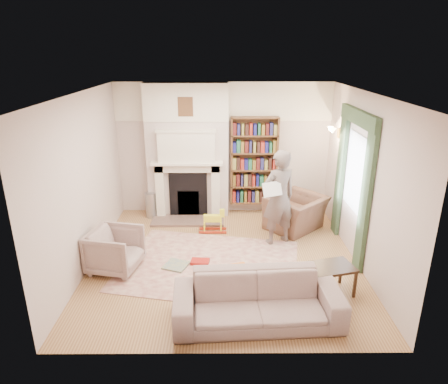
{
  "coord_description": "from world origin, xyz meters",
  "views": [
    {
      "loc": [
        -0.04,
        -6.08,
        3.43
      ],
      "look_at": [
        0.0,
        0.25,
        1.15
      ],
      "focal_mm": 32.0,
      "sensor_mm": 36.0,
      "label": 1
    }
  ],
  "objects_px": {
    "coffee_table": "(328,280)",
    "paraffin_heater": "(151,205)",
    "armchair_left": "(115,250)",
    "sofa": "(258,300)",
    "bookcase": "(254,161)",
    "armchair_reading": "(296,213)",
    "man_reading": "(279,198)",
    "rocking_horse": "(213,221)"
  },
  "relations": [
    {
      "from": "man_reading",
      "to": "paraffin_heater",
      "type": "relative_size",
      "value": 3.24
    },
    {
      "from": "bookcase",
      "to": "paraffin_heater",
      "type": "height_order",
      "value": "bookcase"
    },
    {
      "from": "paraffin_heater",
      "to": "rocking_horse",
      "type": "distance_m",
      "value": 1.54
    },
    {
      "from": "sofa",
      "to": "rocking_horse",
      "type": "distance_m",
      "value": 2.82
    },
    {
      "from": "bookcase",
      "to": "armchair_reading",
      "type": "height_order",
      "value": "bookcase"
    },
    {
      "from": "bookcase",
      "to": "man_reading",
      "type": "distance_m",
      "value": 1.53
    },
    {
      "from": "bookcase",
      "to": "armchair_reading",
      "type": "xyz_separation_m",
      "value": [
        0.79,
        -0.87,
        -0.83
      ]
    },
    {
      "from": "sofa",
      "to": "coffee_table",
      "type": "distance_m",
      "value": 1.27
    },
    {
      "from": "sofa",
      "to": "paraffin_heater",
      "type": "distance_m",
      "value": 4.03
    },
    {
      "from": "coffee_table",
      "to": "paraffin_heater",
      "type": "height_order",
      "value": "paraffin_heater"
    },
    {
      "from": "bookcase",
      "to": "rocking_horse",
      "type": "distance_m",
      "value": 1.63
    },
    {
      "from": "sofa",
      "to": "paraffin_heater",
      "type": "xyz_separation_m",
      "value": [
        -1.98,
        3.51,
        -0.05
      ]
    },
    {
      "from": "man_reading",
      "to": "rocking_horse",
      "type": "distance_m",
      "value": 1.45
    },
    {
      "from": "bookcase",
      "to": "sofa",
      "type": "xyz_separation_m",
      "value": [
        -0.22,
        -3.76,
        -0.85
      ]
    },
    {
      "from": "bookcase",
      "to": "paraffin_heater",
      "type": "distance_m",
      "value": 2.39
    },
    {
      "from": "armchair_reading",
      "to": "coffee_table",
      "type": "relative_size",
      "value": 1.51
    },
    {
      "from": "coffee_table",
      "to": "paraffin_heater",
      "type": "bearing_deg",
      "value": 122.32
    },
    {
      "from": "coffee_table",
      "to": "paraffin_heater",
      "type": "xyz_separation_m",
      "value": [
        -3.08,
        2.87,
        0.05
      ]
    },
    {
      "from": "sofa",
      "to": "coffee_table",
      "type": "height_order",
      "value": "sofa"
    },
    {
      "from": "rocking_horse",
      "to": "man_reading",
      "type": "bearing_deg",
      "value": -20.72
    },
    {
      "from": "rocking_horse",
      "to": "sofa",
      "type": "bearing_deg",
      "value": -76.85
    },
    {
      "from": "armchair_reading",
      "to": "rocking_horse",
      "type": "xyz_separation_m",
      "value": [
        -1.66,
        -0.15,
        -0.1
      ]
    },
    {
      "from": "sofa",
      "to": "paraffin_heater",
      "type": "height_order",
      "value": "sofa"
    },
    {
      "from": "coffee_table",
      "to": "armchair_left",
      "type": "bearing_deg",
      "value": 153.39
    },
    {
      "from": "coffee_table",
      "to": "rocking_horse",
      "type": "bearing_deg",
      "value": 114.97
    },
    {
      "from": "bookcase",
      "to": "coffee_table",
      "type": "relative_size",
      "value": 2.64
    },
    {
      "from": "bookcase",
      "to": "man_reading",
      "type": "height_order",
      "value": "bookcase"
    },
    {
      "from": "rocking_horse",
      "to": "paraffin_heater",
      "type": "bearing_deg",
      "value": 150.04
    },
    {
      "from": "armchair_reading",
      "to": "man_reading",
      "type": "relative_size",
      "value": 0.59
    },
    {
      "from": "sofa",
      "to": "paraffin_heater",
      "type": "bearing_deg",
      "value": 116.0
    },
    {
      "from": "bookcase",
      "to": "man_reading",
      "type": "xyz_separation_m",
      "value": [
        0.34,
        -1.47,
        -0.28
      ]
    },
    {
      "from": "armchair_left",
      "to": "sofa",
      "type": "height_order",
      "value": "armchair_left"
    },
    {
      "from": "armchair_reading",
      "to": "coffee_table",
      "type": "bearing_deg",
      "value": 49.16
    },
    {
      "from": "bookcase",
      "to": "rocking_horse",
      "type": "xyz_separation_m",
      "value": [
        -0.87,
        -1.01,
        -0.93
      ]
    },
    {
      "from": "man_reading",
      "to": "rocking_horse",
      "type": "bearing_deg",
      "value": -44.38
    },
    {
      "from": "armchair_left",
      "to": "paraffin_heater",
      "type": "relative_size",
      "value": 1.41
    },
    {
      "from": "armchair_left",
      "to": "paraffin_heater",
      "type": "xyz_separation_m",
      "value": [
        0.22,
        2.18,
        -0.08
      ]
    },
    {
      "from": "bookcase",
      "to": "paraffin_heater",
      "type": "xyz_separation_m",
      "value": [
        -2.2,
        -0.25,
        -0.9
      ]
    },
    {
      "from": "sofa",
      "to": "bookcase",
      "type": "bearing_deg",
      "value": 83.17
    },
    {
      "from": "coffee_table",
      "to": "bookcase",
      "type": "bearing_deg",
      "value": 91.06
    },
    {
      "from": "bookcase",
      "to": "rocking_horse",
      "type": "relative_size",
      "value": 3.39
    },
    {
      "from": "armchair_left",
      "to": "rocking_horse",
      "type": "bearing_deg",
      "value": -35.76
    }
  ]
}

